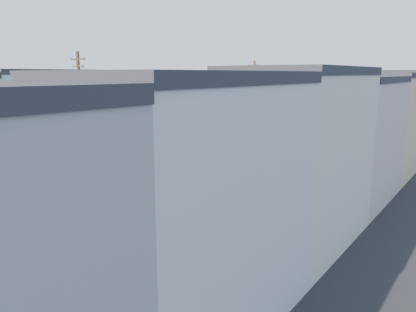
# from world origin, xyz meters

# --- Properties ---
(ground) EXTENTS (160.00, 160.00, 0.00)m
(ground) POSITION_xyz_m (0.00, 0.00, 0.00)
(ground) COLOR black
(ground) RESTS_ON ground
(road_slab) EXTENTS (12.00, 70.00, 0.02)m
(road_slab) POSITION_xyz_m (0.00, 15.00, 0.01)
(road_slab) COLOR black
(road_slab) RESTS_ON ground
(curb_left) EXTENTS (0.30, 70.00, 0.15)m
(curb_left) POSITION_xyz_m (-6.05, 15.00, 0.07)
(curb_left) COLOR gray
(curb_left) RESTS_ON ground
(curb_right) EXTENTS (0.30, 70.00, 0.15)m
(curb_right) POSITION_xyz_m (6.05, 15.00, 0.07)
(curb_right) COLOR gray
(curb_right) RESTS_ON ground
(sidewalk_left) EXTENTS (2.60, 70.00, 0.15)m
(sidewalk_left) POSITION_xyz_m (-7.35, 15.00, 0.07)
(sidewalk_left) COLOR gray
(sidewalk_left) RESTS_ON ground
(sidewalk_right) EXTENTS (2.60, 70.00, 0.15)m
(sidewalk_right) POSITION_xyz_m (7.35, 15.00, 0.07)
(sidewalk_right) COLOR gray
(sidewalk_right) RESTS_ON ground
(centerline) EXTENTS (0.12, 70.00, 0.01)m
(centerline) POSITION_xyz_m (0.00, 15.00, 0.00)
(centerline) COLOR gold
(centerline) RESTS_ON ground
(townhouse_row_left) EXTENTS (5.00, 70.00, 8.50)m
(townhouse_row_left) POSITION_xyz_m (-11.15, 15.00, 0.00)
(townhouse_row_left) COLOR #B1A79C
(townhouse_row_left) RESTS_ON ground
(townhouse_row_right) EXTENTS (5.00, 70.00, 8.50)m
(townhouse_row_right) POSITION_xyz_m (11.15, 15.00, 0.00)
(townhouse_row_right) COLOR #B1A79C
(townhouse_row_right) RESTS_ON ground
(tree_b) EXTENTS (4.70, 4.70, 7.96)m
(tree_b) POSITION_xyz_m (-6.30, -3.70, 5.58)
(tree_b) COLOR black
(tree_b) RESTS_ON ground
(tree_c) EXTENTS (4.70, 4.70, 7.49)m
(tree_c) POSITION_xyz_m (-6.30, 5.54, 5.12)
(tree_c) COLOR black
(tree_c) RESTS_ON ground
(tree_d) EXTENTS (4.70, 4.70, 7.92)m
(tree_d) POSITION_xyz_m (-6.30, 16.65, 5.54)
(tree_d) COLOR black
(tree_d) RESTS_ON ground
(tree_e) EXTENTS (4.65, 4.65, 7.21)m
(tree_e) POSITION_xyz_m (-6.30, 33.25, 4.87)
(tree_e) COLOR black
(tree_e) RESTS_ON ground
(tree_far_r) EXTENTS (3.10, 3.10, 5.33)m
(tree_far_r) POSITION_xyz_m (6.89, 30.59, 3.74)
(tree_far_r) COLOR black
(tree_far_r) RESTS_ON ground
(utility_pole_near) EXTENTS (1.60, 0.26, 10.00)m
(utility_pole_near) POSITION_xyz_m (-6.30, 2.00, 5.15)
(utility_pole_near) COLOR #42301E
(utility_pole_near) RESTS_ON ground
(utility_pole_far) EXTENTS (1.60, 0.26, 10.00)m
(utility_pole_far) POSITION_xyz_m (-6.30, 28.00, 5.15)
(utility_pole_far) COLOR #42301E
(utility_pole_far) RESTS_ON ground
(fedex_truck) EXTENTS (2.41, 6.27, 3.01)m
(fedex_truck) POSITION_xyz_m (2.40, -1.66, 1.68)
(fedex_truck) COLOR silver
(fedex_truck) RESTS_ON ground
(lead_sedan) EXTENTS (1.89, 4.17, 1.23)m
(lead_sedan) POSITION_xyz_m (1.83, 9.36, 0.62)
(lead_sedan) COLOR black
(lead_sedan) RESTS_ON ground
(parked_left_c) EXTENTS (1.58, 3.80, 1.24)m
(parked_left_c) POSITION_xyz_m (-4.90, -0.08, 0.62)
(parked_left_c) COLOR #B6B8CA
(parked_left_c) RESTS_ON ground
(parked_left_d) EXTENTS (1.74, 4.59, 1.52)m
(parked_left_d) POSITION_xyz_m (-4.90, 11.04, 0.76)
(parked_left_d) COLOR #560E0D
(parked_left_d) RESTS_ON ground
(parked_right_a) EXTENTS (2.43, 4.97, 1.36)m
(parked_right_a) POSITION_xyz_m (4.90, -7.66, 0.68)
(parked_right_a) COLOR #474B4D
(parked_right_a) RESTS_ON ground
(parked_right_b) EXTENTS (1.95, 4.25, 1.25)m
(parked_right_b) POSITION_xyz_m (4.90, -1.55, 0.63)
(parked_right_b) COLOR silver
(parked_right_b) RESTS_ON ground
(parked_right_c) EXTENTS (1.84, 4.16, 1.32)m
(parked_right_c) POSITION_xyz_m (4.90, 18.69, 0.66)
(parked_right_c) COLOR black
(parked_right_c) RESTS_ON ground
(parked_right_d) EXTENTS (2.53, 4.79, 1.28)m
(parked_right_d) POSITION_xyz_m (4.90, 27.30, 0.64)
(parked_right_d) COLOR black
(parked_right_d) RESTS_ON ground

